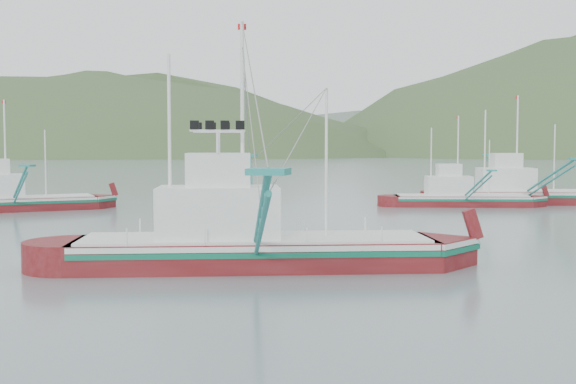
% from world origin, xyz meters
% --- Properties ---
extents(ground, '(1200.00, 1200.00, 0.00)m').
position_xyz_m(ground, '(0.00, 0.00, 0.00)').
color(ground, slate).
rests_on(ground, ground).
extents(main_boat, '(17.20, 29.59, 12.19)m').
position_xyz_m(main_boat, '(-0.80, 0.80, 2.28)').
color(main_boat, '#5E0E11').
rests_on(main_boat, ground).
extents(bg_boat_right, '(15.92, 27.86, 11.35)m').
position_xyz_m(bg_boat_right, '(16.51, 41.41, 1.82)').
color(bg_boat_right, '#5E0E11').
rests_on(bg_boat_right, ground).
extents(bg_boat_far, '(12.78, 22.40, 9.12)m').
position_xyz_m(bg_boat_far, '(10.66, 37.56, 1.44)').
color(bg_boat_far, '#5E0E11').
rests_on(bg_boat_far, ground).
extents(bg_boat_left, '(19.05, 22.84, 10.38)m').
position_xyz_m(bg_boat_left, '(-28.08, 25.65, 2.21)').
color(bg_boat_left, '#5E0E11').
rests_on(bg_boat_left, ground).
extents(headland_left, '(448.00, 308.00, 210.00)m').
position_xyz_m(headland_left, '(-180.00, 360.00, 0.00)').
color(headland_left, '#395029').
rests_on(headland_left, ground).
extents(ridge_distant, '(960.00, 400.00, 240.00)m').
position_xyz_m(ridge_distant, '(30.00, 560.00, 0.00)').
color(ridge_distant, slate).
rests_on(ridge_distant, ground).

